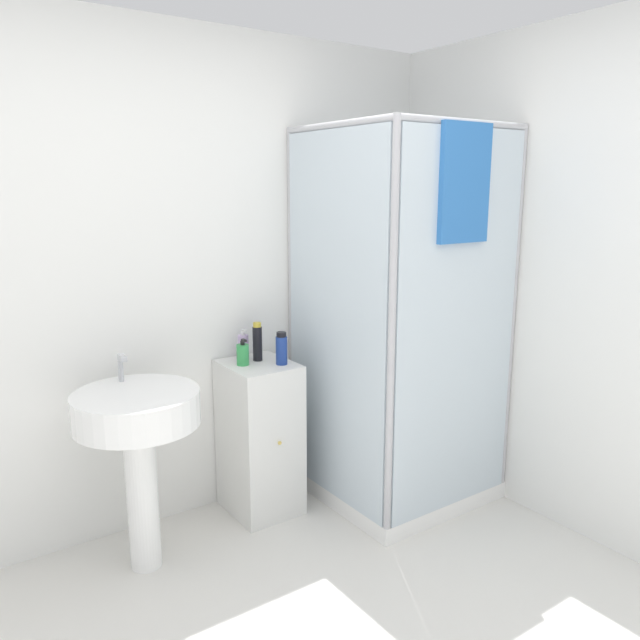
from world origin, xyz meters
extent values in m
cube|color=white|center=(0.00, 1.70, 1.25)|extent=(6.40, 0.06, 2.50)
cube|color=white|center=(1.23, 1.23, 0.04)|extent=(0.89, 0.89, 0.09)
cylinder|color=#B2B2B7|center=(1.65, 1.65, 1.02)|extent=(0.04, 0.04, 2.03)
cylinder|color=#B2B2B7|center=(0.80, 1.65, 1.02)|extent=(0.04, 0.04, 2.03)
cylinder|color=#B2B2B7|center=(1.65, 0.80, 1.02)|extent=(0.04, 0.04, 2.03)
cylinder|color=#B2B2B7|center=(0.80, 0.80, 1.02)|extent=(0.04, 0.04, 2.03)
cylinder|color=#B2B2B7|center=(1.23, 0.80, 2.02)|extent=(0.85, 0.04, 0.04)
cylinder|color=#B2B2B7|center=(1.23, 1.65, 2.02)|extent=(0.85, 0.04, 0.04)
cylinder|color=#B2B2B7|center=(0.80, 1.23, 2.02)|extent=(0.04, 0.85, 0.04)
cylinder|color=#B2B2B7|center=(1.65, 1.23, 2.02)|extent=(0.04, 0.85, 0.04)
cube|color=silver|center=(1.23, 0.79, 1.04)|extent=(0.81, 0.01, 1.91)
cube|color=silver|center=(0.79, 1.23, 1.04)|extent=(0.01, 0.81, 1.91)
cylinder|color=#B7BABF|center=(1.45, 1.59, 0.85)|extent=(0.02, 0.02, 1.53)
cylinder|color=#B7BABF|center=(1.45, 1.54, 1.64)|extent=(0.07, 0.07, 0.04)
cube|color=#2D6BB7|center=(1.20, 0.77, 1.74)|extent=(0.31, 0.03, 0.55)
cube|color=silver|center=(0.47, 1.47, 0.41)|extent=(0.34, 0.40, 0.82)
sphere|color=gold|center=(0.47, 1.26, 0.45)|extent=(0.02, 0.02, 0.02)
cylinder|color=white|center=(-0.23, 1.31, 0.35)|extent=(0.14, 0.14, 0.70)
cylinder|color=white|center=(-0.23, 1.31, 0.77)|extent=(0.55, 0.55, 0.15)
cylinder|color=#B7BABF|center=(-0.23, 1.51, 0.91)|extent=(0.02, 0.02, 0.13)
cube|color=#B7BABF|center=(-0.23, 1.47, 0.97)|extent=(0.02, 0.07, 0.02)
cylinder|color=green|center=(0.40, 1.49, 0.88)|extent=(0.06, 0.06, 0.11)
cylinder|color=black|center=(0.40, 1.49, 0.94)|extent=(0.02, 0.02, 0.02)
cube|color=black|center=(0.40, 1.47, 0.96)|extent=(0.02, 0.04, 0.01)
cylinder|color=black|center=(0.50, 1.52, 0.91)|extent=(0.05, 0.05, 0.18)
cylinder|color=gold|center=(0.50, 1.52, 1.02)|extent=(0.04, 0.04, 0.02)
cylinder|color=navy|center=(0.57, 1.38, 0.90)|extent=(0.06, 0.06, 0.15)
cylinder|color=black|center=(0.57, 1.38, 0.98)|extent=(0.05, 0.05, 0.02)
cylinder|color=#B299C6|center=(0.45, 1.58, 0.89)|extent=(0.06, 0.06, 0.13)
cylinder|color=silver|center=(0.45, 1.58, 0.96)|extent=(0.02, 0.02, 0.02)
cube|color=silver|center=(0.45, 1.57, 0.98)|extent=(0.01, 0.03, 0.01)
camera|label=1|loc=(-1.05, -1.28, 1.73)|focal=35.00mm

